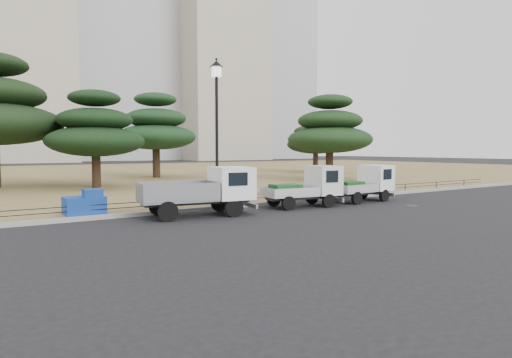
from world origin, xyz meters
TOP-DOWN VIEW (x-y plane):
  - ground at (0.00, 0.00)m, footprint 220.00×220.00m
  - lawn at (0.00, 30.60)m, footprint 120.00×56.00m
  - curb at (0.00, 2.60)m, footprint 120.00×0.25m
  - truck_large at (-2.87, 1.30)m, footprint 4.54×2.24m
  - truck_kei_front at (2.26, 1.20)m, footprint 3.65×1.90m
  - truck_kei_rear at (6.02, 1.27)m, footprint 3.51×1.66m
  - street_lamp at (-1.46, 2.90)m, footprint 0.56×0.56m
  - pipe_fence at (0.00, 2.75)m, footprint 38.00×0.04m
  - tarp_pile at (-6.91, 3.24)m, footprint 1.47×1.11m
  - manhole at (6.50, -1.20)m, footprint 0.60×0.60m
  - pine_center_left at (-4.06, 14.67)m, footprint 6.10×6.10m
  - pine_center_right at (2.58, 22.27)m, footprint 6.91×6.91m
  - pine_east_near at (12.98, 11.59)m, footprint 6.66×6.66m
  - pine_east_far at (19.73, 21.20)m, footprint 6.16×6.16m
  - tower_center_left at (-5.00, 85.00)m, footprint 22.00×20.00m
  - tower_east at (40.00, 82.00)m, footprint 20.00×18.00m
  - tower_far_east at (58.00, 90.00)m, footprint 24.00×20.00m
  - radio_tower at (72.00, 85.00)m, footprint 1.80×1.80m

SIDE VIEW (x-z plane):
  - ground at x=0.00m, z-range 0.00..0.00m
  - manhole at x=6.50m, z-range 0.00..0.01m
  - lawn at x=0.00m, z-range 0.00..0.15m
  - curb at x=0.00m, z-range 0.00..0.16m
  - pipe_fence at x=0.00m, z-range 0.24..0.64m
  - tarp_pile at x=-6.91m, z-range 0.05..1.00m
  - truck_kei_rear at x=6.02m, z-range 0.00..1.80m
  - truck_kei_front at x=2.26m, z-range 0.00..1.85m
  - truck_large at x=-2.87m, z-range 0.11..2.01m
  - pine_east_far at x=19.73m, z-range 0.63..6.82m
  - pine_center_left at x=-4.06m, z-range 0.63..6.83m
  - pine_east_near at x=12.98m, z-range 0.67..7.40m
  - pine_center_right at x=2.58m, z-range 0.73..8.06m
  - street_lamp at x=-1.46m, z-range 1.26..7.54m
  - tower_east at x=40.00m, z-range 0.00..48.00m
  - tower_center_left at x=-5.00m, z-range 0.00..55.00m
  - radio_tower at x=72.00m, z-range -1.46..61.54m
  - tower_far_east at x=58.00m, z-range 0.00..70.00m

